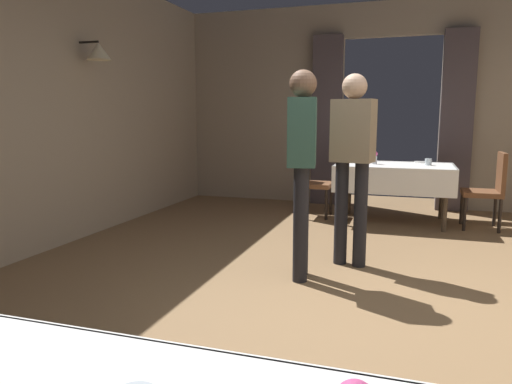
# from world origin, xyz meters

# --- Properties ---
(ground) EXTENTS (10.08, 10.08, 0.00)m
(ground) POSITION_xyz_m (0.00, 0.00, 0.00)
(ground) COLOR olive
(wall_back) EXTENTS (6.40, 0.27, 3.00)m
(wall_back) POSITION_xyz_m (0.00, 4.18, 1.52)
(wall_back) COLOR gray
(wall_back) RESTS_ON ground
(dining_table_mid) EXTENTS (1.44, 0.99, 0.75)m
(dining_table_mid) POSITION_xyz_m (0.14, 3.00, 0.65)
(dining_table_mid) COLOR #4C3D2D
(dining_table_mid) RESTS_ON ground
(chair_mid_right) EXTENTS (0.44, 0.44, 0.93)m
(chair_mid_right) POSITION_xyz_m (1.25, 2.94, 0.52)
(chair_mid_right) COLOR black
(chair_mid_right) RESTS_ON ground
(chair_mid_left) EXTENTS (0.44, 0.44, 0.93)m
(chair_mid_left) POSITION_xyz_m (-0.97, 3.04, 0.52)
(chair_mid_left) COLOR black
(chair_mid_left) RESTS_ON ground
(flower_vase_mid) EXTENTS (0.07, 0.07, 0.17)m
(flower_vase_mid) POSITION_xyz_m (-0.10, 2.93, 0.84)
(flower_vase_mid) COLOR silver
(flower_vase_mid) RESTS_ON dining_table_mid
(glass_mid_b) EXTENTS (0.08, 0.08, 0.08)m
(glass_mid_b) POSITION_xyz_m (0.54, 2.99, 0.79)
(glass_mid_b) COLOR silver
(glass_mid_b) RESTS_ON dining_table_mid
(plate_mid_c) EXTENTS (0.21, 0.21, 0.01)m
(plate_mid_c) POSITION_xyz_m (0.48, 3.35, 0.76)
(plate_mid_c) COLOR white
(plate_mid_c) RESTS_ON dining_table_mid
(person_waiter_by_doorway) EXTENTS (0.39, 0.28, 1.72)m
(person_waiter_by_doorway) POSITION_xyz_m (-0.16, 1.00, 1.02)
(person_waiter_by_doorway) COLOR black
(person_waiter_by_doorway) RESTS_ON ground
(person_diner_standing_aside) EXTENTS (0.28, 0.39, 1.72)m
(person_diner_standing_aside) POSITION_xyz_m (-0.51, 0.51, 1.02)
(person_diner_standing_aside) COLOR black
(person_diner_standing_aside) RESTS_ON ground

